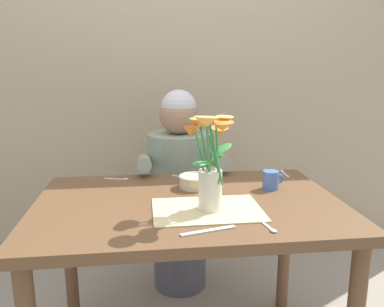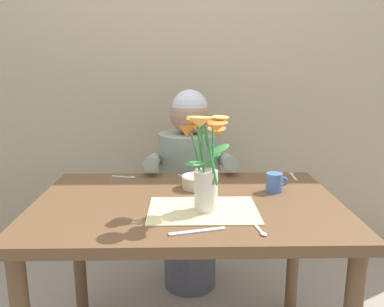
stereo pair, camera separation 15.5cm
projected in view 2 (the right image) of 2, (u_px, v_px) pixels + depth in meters
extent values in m
cube|color=tan|center=(185.00, 66.00, 2.45)|extent=(4.00, 0.10, 2.50)
cube|color=brown|center=(187.00, 206.00, 1.55)|extent=(1.20, 0.80, 0.04)
cylinder|color=brown|center=(79.00, 252.00, 1.95)|extent=(0.06, 0.06, 0.70)
cylinder|color=brown|center=(294.00, 250.00, 1.97)|extent=(0.06, 0.06, 0.70)
cylinder|color=#4C4C56|center=(190.00, 252.00, 2.27)|extent=(0.30, 0.30, 0.40)
cylinder|color=gray|center=(190.00, 178.00, 2.17)|extent=(0.34, 0.34, 0.50)
sphere|color=#A37A5B|center=(190.00, 115.00, 2.09)|extent=(0.21, 0.21, 0.21)
sphere|color=silver|center=(190.00, 107.00, 2.08)|extent=(0.19, 0.19, 0.19)
cylinder|color=gray|center=(153.00, 161.00, 2.00)|extent=(0.07, 0.33, 0.12)
cylinder|color=gray|center=(227.00, 161.00, 2.00)|extent=(0.07, 0.33, 0.12)
cube|color=beige|center=(203.00, 210.00, 1.44)|extent=(0.40, 0.28, 0.00)
cylinder|color=silver|center=(206.00, 191.00, 1.42)|extent=(0.09, 0.09, 0.15)
cylinder|color=#388E42|center=(213.00, 153.00, 1.38)|extent=(0.01, 0.07, 0.22)
cone|color=#EFA84C|center=(220.00, 121.00, 1.35)|extent=(0.09, 0.09, 0.04)
sphere|color=#E5D14C|center=(220.00, 120.00, 1.35)|extent=(0.02, 0.02, 0.02)
cylinder|color=#388E42|center=(211.00, 158.00, 1.42)|extent=(0.06, 0.02, 0.17)
cone|color=orange|center=(217.00, 133.00, 1.43)|extent=(0.07, 0.08, 0.05)
sphere|color=#E5D14C|center=(217.00, 132.00, 1.43)|extent=(0.02, 0.02, 0.02)
cylinder|color=#388E42|center=(201.00, 154.00, 1.42)|extent=(0.04, 0.04, 0.20)
cone|color=#EFA84C|center=(197.00, 125.00, 1.42)|extent=(0.09, 0.09, 0.05)
sphere|color=#E5D14C|center=(197.00, 124.00, 1.42)|extent=(0.02, 0.02, 0.02)
cylinder|color=#388E42|center=(197.00, 158.00, 1.40)|extent=(0.05, 0.02, 0.18)
cone|color=orange|center=(187.00, 132.00, 1.39)|extent=(0.08, 0.08, 0.06)
sphere|color=#E5D14C|center=(187.00, 130.00, 1.39)|extent=(0.02, 0.02, 0.02)
cylinder|color=#388E42|center=(203.00, 154.00, 1.35)|extent=(0.03, 0.05, 0.23)
cone|color=#EFA84C|center=(200.00, 122.00, 1.30)|extent=(0.12, 0.13, 0.04)
sphere|color=#E5D14C|center=(200.00, 121.00, 1.29)|extent=(0.02, 0.02, 0.02)
cylinder|color=#388E42|center=(211.00, 156.00, 1.36)|extent=(0.05, 0.03, 0.21)
cone|color=orange|center=(216.00, 127.00, 1.31)|extent=(0.10, 0.10, 0.04)
sphere|color=#E5D14C|center=(216.00, 125.00, 1.31)|extent=(0.02, 0.02, 0.02)
ellipsoid|color=#388E42|center=(219.00, 149.00, 1.42)|extent=(0.10, 0.08, 0.05)
ellipsoid|color=#388E42|center=(195.00, 163.00, 1.35)|extent=(0.09, 0.09, 0.02)
ellipsoid|color=#388E42|center=(214.00, 158.00, 1.44)|extent=(0.08, 0.10, 0.05)
cylinder|color=beige|center=(197.00, 182.00, 1.70)|extent=(0.13, 0.13, 0.05)
torus|color=beige|center=(197.00, 177.00, 1.69)|extent=(0.14, 0.14, 0.01)
cube|color=silver|center=(197.00, 231.00, 1.26)|extent=(0.19, 0.07, 0.00)
cylinder|color=#476BB7|center=(274.00, 182.00, 1.64)|extent=(0.07, 0.07, 0.08)
torus|color=#476BB7|center=(283.00, 181.00, 1.64)|extent=(0.04, 0.01, 0.04)
cube|color=silver|center=(257.00, 228.00, 1.29)|extent=(0.03, 0.10, 0.00)
ellipsoid|color=silver|center=(264.00, 234.00, 1.23)|extent=(0.02, 0.03, 0.01)
cube|color=silver|center=(294.00, 177.00, 1.85)|extent=(0.01, 0.10, 0.00)
ellipsoid|color=silver|center=(291.00, 174.00, 1.91)|extent=(0.02, 0.03, 0.01)
cube|color=silver|center=(186.00, 177.00, 1.86)|extent=(0.08, 0.07, 0.00)
ellipsoid|color=silver|center=(195.00, 178.00, 1.83)|extent=(0.03, 0.03, 0.01)
cube|color=silver|center=(122.00, 177.00, 1.86)|extent=(0.10, 0.04, 0.00)
ellipsoid|color=silver|center=(132.00, 177.00, 1.84)|extent=(0.03, 0.03, 0.01)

